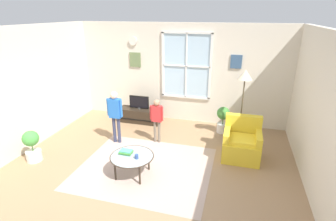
{
  "coord_description": "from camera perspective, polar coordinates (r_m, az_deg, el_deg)",
  "views": [
    {
      "loc": [
        1.57,
        -4.05,
        2.94
      ],
      "look_at": [
        0.27,
        0.58,
        1.1
      ],
      "focal_mm": 27.75,
      "sensor_mm": 36.0,
      "label": 1
    }
  ],
  "objects": [
    {
      "name": "person_blue_shirt",
      "position": [
        6.08,
        -11.53,
        -0.15
      ],
      "size": [
        0.38,
        0.17,
        1.27
      ],
      "color": "#333851",
      "rests_on": "ground_plane"
    },
    {
      "name": "person_red_shirt",
      "position": [
        6.02,
        -2.48,
        -1.22
      ],
      "size": [
        0.32,
        0.15,
        1.07
      ],
      "color": "#726656",
      "rests_on": "ground_plane"
    },
    {
      "name": "ground_plane",
      "position": [
        5.25,
        -4.63,
        -13.33
      ],
      "size": [
        6.34,
        6.11,
        0.02
      ],
      "primitive_type": "cube",
      "color": "#9E7A56"
    },
    {
      "name": "side_wall_left",
      "position": [
        6.26,
        -31.15,
        3.07
      ],
      "size": [
        0.12,
        5.51,
        2.68
      ],
      "color": "beige",
      "rests_on": "ground_plane"
    },
    {
      "name": "floor_lamp",
      "position": [
        6.02,
        16.46,
        5.96
      ],
      "size": [
        0.32,
        0.32,
        1.75
      ],
      "color": "black",
      "rests_on": "ground_plane"
    },
    {
      "name": "area_rug",
      "position": [
        5.36,
        -4.97,
        -12.32
      ],
      "size": [
        2.59,
        2.25,
        0.01
      ],
      "primitive_type": "cube",
      "color": "tan",
      "rests_on": "ground_plane"
    },
    {
      "name": "tv_stand",
      "position": [
        7.37,
        -6.23,
        -1.06
      ],
      "size": [
        1.16,
        0.42,
        0.39
      ],
      "color": "#2D2319",
      "rests_on": "ground_plane"
    },
    {
      "name": "potted_plant_by_window",
      "position": [
        6.76,
        11.98,
        -1.71
      ],
      "size": [
        0.33,
        0.33,
        0.69
      ],
      "color": "silver",
      "rests_on": "ground_plane"
    },
    {
      "name": "remote_near_books",
      "position": [
        5.1,
        -8.32,
        -8.86
      ],
      "size": [
        0.11,
        0.14,
        0.02
      ],
      "primitive_type": "cube",
      "rotation": [
        0.0,
        0.0,
        0.58
      ],
      "color": "black",
      "rests_on": "coffee_table"
    },
    {
      "name": "cup",
      "position": [
        4.86,
        -6.92,
        -10.0
      ],
      "size": [
        0.07,
        0.07,
        0.09
      ],
      "primitive_type": "cylinder",
      "color": "#334C8C",
      "rests_on": "coffee_table"
    },
    {
      "name": "coffee_table",
      "position": [
        4.98,
        -7.92,
        -10.08
      ],
      "size": [
        0.83,
        0.83,
        0.42
      ],
      "color": "#99B2B7",
      "rests_on": "ground_plane"
    },
    {
      "name": "book_stack",
      "position": [
        5.04,
        -9.21,
        -8.97
      ],
      "size": [
        0.24,
        0.17,
        0.07
      ],
      "color": "#3DAE82",
      "rests_on": "coffee_table"
    },
    {
      "name": "armchair",
      "position": [
        5.75,
        15.87,
        -6.94
      ],
      "size": [
        0.76,
        0.74,
        0.87
      ],
      "color": "yellow",
      "rests_on": "ground_plane"
    },
    {
      "name": "side_wall_right",
      "position": [
        4.56,
        31.91,
        -2.91
      ],
      "size": [
        0.12,
        5.51,
        2.68
      ],
      "color": "beige",
      "rests_on": "ground_plane"
    },
    {
      "name": "potted_plant_corner",
      "position": [
        6.08,
        -27.72,
        -6.77
      ],
      "size": [
        0.33,
        0.33,
        0.68
      ],
      "color": "silver",
      "rests_on": "ground_plane"
    },
    {
      "name": "back_wall",
      "position": [
        7.21,
        2.83,
        8.2
      ],
      "size": [
        5.74,
        0.17,
        2.68
      ],
      "color": "beige",
      "rests_on": "ground_plane"
    },
    {
      "name": "television",
      "position": [
        7.23,
        -6.36,
        1.82
      ],
      "size": [
        0.55,
        0.08,
        0.38
      ],
      "color": "#4C4C4C",
      "rests_on": "tv_stand"
    }
  ]
}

